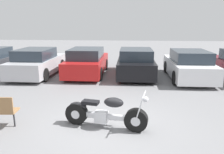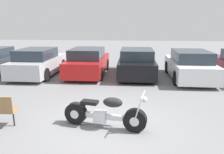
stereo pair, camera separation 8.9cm
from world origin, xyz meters
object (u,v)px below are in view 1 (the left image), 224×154
at_px(motorcycle, 104,113).
at_px(parked_car_silver, 37,63).
at_px(parked_car_black, 136,63).
at_px(parked_car_white, 188,66).
at_px(parked_car_red, 87,62).

bearing_deg(motorcycle, parked_car_silver, 126.72).
relative_size(parked_car_silver, parked_car_black, 1.00).
xyz_separation_m(parked_car_silver, parked_car_white, (7.81, -0.12, 0.00)).
xyz_separation_m(motorcycle, parked_car_silver, (-4.24, 5.68, 0.28)).
bearing_deg(parked_car_white, parked_car_silver, 179.14).
height_order(parked_car_silver, parked_car_black, same).
xyz_separation_m(motorcycle, parked_car_red, (-1.64, 6.07, 0.28)).
bearing_deg(parked_car_silver, parked_car_red, 8.33).
distance_m(motorcycle, parked_car_white, 6.62).
bearing_deg(parked_car_white, parked_car_red, 174.53).
height_order(parked_car_silver, parked_car_white, same).
distance_m(motorcycle, parked_car_black, 6.13).
height_order(motorcycle, parked_car_white, parked_car_white).
xyz_separation_m(parked_car_silver, parked_car_red, (2.60, 0.38, 0.00)).
bearing_deg(parked_car_white, parked_car_black, 169.48).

